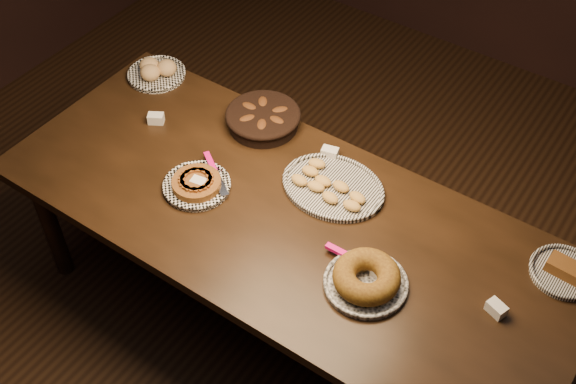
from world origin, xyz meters
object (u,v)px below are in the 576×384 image
Objects in this scene: apple_tart_plate at (197,184)px; madeleine_platter at (332,186)px; bundt_cake_plate at (366,279)px; buffet_table at (285,226)px.

apple_tart_plate reaches higher than madeleine_platter.
bundt_cake_plate reaches higher than apple_tart_plate.
madeleine_platter is 0.50m from bundt_cake_plate.
apple_tart_plate is 0.82m from bundt_cake_plate.
madeleine_platter reaches higher than buffet_table.
madeleine_platter is 1.20× the size of bundt_cake_plate.
madeleine_platter is at bearing 69.55° from buffet_table.
bundt_cake_plate is (0.36, -0.34, 0.02)m from madeleine_platter.
buffet_table is 0.40m from apple_tart_plate.
madeleine_platter is at bearing 124.36° from bundt_cake_plate.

